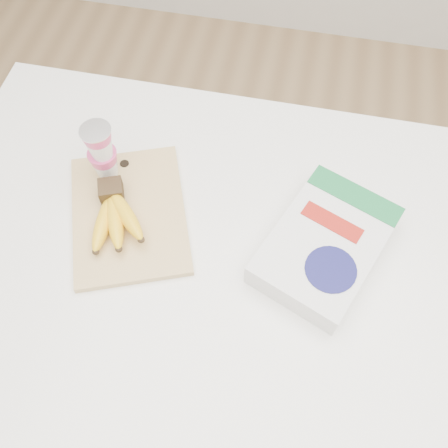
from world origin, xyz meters
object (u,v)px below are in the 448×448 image
(yogurt_stack, at_px, (102,152))
(cereal_box, at_px, (325,245))
(cutting_board, at_px, (129,214))
(bananas, at_px, (114,215))
(table, at_px, (238,344))

(yogurt_stack, distance_m, cereal_box, 0.48)
(cereal_box, bearing_deg, cutting_board, -158.09)
(cutting_board, relative_size, bananas, 1.80)
(table, height_order, bananas, bananas)
(table, height_order, yogurt_stack, yogurt_stack)
(cutting_board, height_order, cereal_box, cereal_box)
(cutting_board, xyz_separation_m, bananas, (-0.02, -0.02, 0.03))
(table, distance_m, bananas, 0.61)
(cereal_box, bearing_deg, table, -133.12)
(cereal_box, bearing_deg, bananas, -154.75)
(table, height_order, cereal_box, cereal_box)
(bananas, distance_m, cereal_box, 0.42)
(bananas, bearing_deg, table, -9.47)
(table, height_order, cutting_board, cutting_board)
(yogurt_stack, bearing_deg, cereal_box, -10.41)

